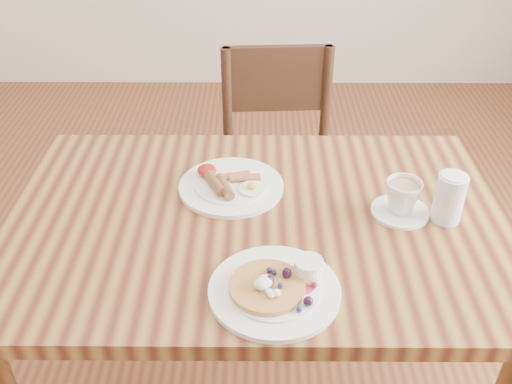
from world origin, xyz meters
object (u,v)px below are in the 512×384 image
breakfast_plate (230,185)px  water_glass (449,198)px  dining_table (256,247)px  chair_far (278,163)px  pancake_plate (277,287)px  teacup_saucer (402,199)px

breakfast_plate → water_glass: water_glass is taller
dining_table → chair_far: size_ratio=1.36×
chair_far → breakfast_plate: (-0.15, -0.55, 0.27)m
dining_table → pancake_plate: pancake_plate is taller
chair_far → water_glass: size_ratio=7.25×
chair_far → teacup_saucer: size_ratio=6.29×
chair_far → teacup_saucer: 0.76m
dining_table → teacup_saucer: size_ratio=8.57×
water_glass → teacup_saucer: bearing=167.1°
pancake_plate → breakfast_plate: bearing=106.7°
dining_table → breakfast_plate: bearing=120.4°
chair_far → breakfast_plate: bearing=71.7°
dining_table → teacup_saucer: 0.38m
breakfast_plate → teacup_saucer: teacup_saucer is taller
chair_far → pancake_plate: 0.96m
pancake_plate → breakfast_plate: pancake_plate is taller
dining_table → water_glass: (0.45, -0.01, 0.16)m
pancake_plate → water_glass: water_glass is taller
pancake_plate → breakfast_plate: (-0.11, 0.37, -0.00)m
pancake_plate → chair_far: bearing=87.9°
chair_far → pancake_plate: bearing=84.6°
dining_table → water_glass: size_ratio=9.88×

